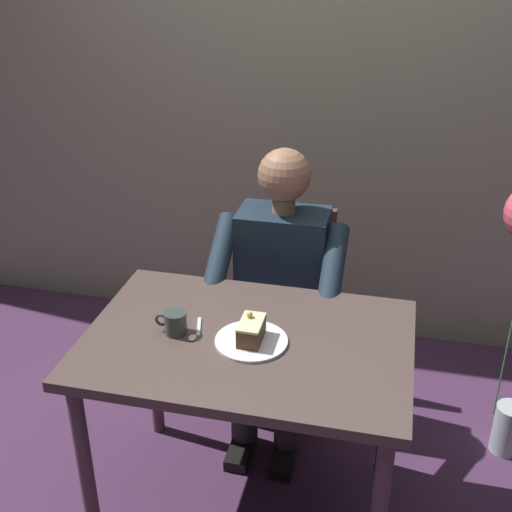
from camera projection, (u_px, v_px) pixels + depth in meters
The scene contains 9 objects.
ground_plane at pixel (249, 502), 2.45m from camera, with size 14.00×14.00×0.00m, color #452848.
cafe_rear_panel at pixel (317, 36), 2.94m from camera, with size 6.40×0.12×3.00m, color gray.
dining_table at pixel (247, 361), 2.16m from camera, with size 1.06×0.73×0.74m.
chair at pixel (286, 301), 2.84m from camera, with size 0.42×0.42×0.88m.
seated_person at pixel (278, 292), 2.63m from camera, with size 0.53×0.58×1.20m.
dessert_plate at pixel (251, 341), 2.09m from camera, with size 0.24×0.24×0.01m, color white.
cake_slice at pixel (251, 330), 2.07m from camera, with size 0.07×0.12×0.09m.
coffee_cup at pixel (175, 322), 2.12m from camera, with size 0.11×0.07×0.08m.
dessert_spoon at pixel (195, 333), 2.14m from camera, with size 0.04×0.14×0.01m.
Camera 1 is at (-0.43, 1.72, 1.94)m, focal length 45.66 mm.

